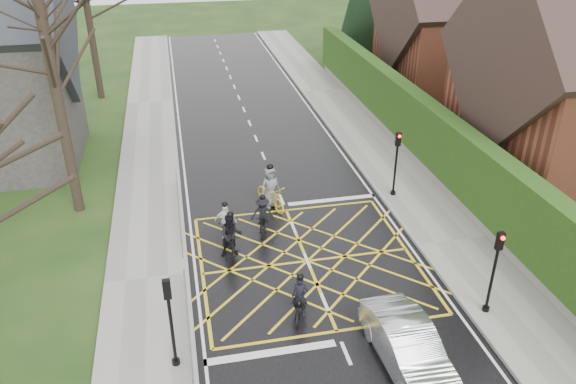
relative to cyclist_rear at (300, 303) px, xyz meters
name	(u,v)px	position (x,y,z in m)	size (l,w,h in m)	color
ground	(307,261)	(0.98, 3.00, -0.54)	(120.00, 120.00, 0.00)	black
road	(307,261)	(0.98, 3.00, -0.53)	(9.00, 80.00, 0.01)	black
sidewalk_right	(452,242)	(6.98, 3.00, -0.46)	(3.00, 80.00, 0.15)	gray
sidewalk_left	(147,279)	(-5.02, 3.00, -0.46)	(3.00, 80.00, 0.15)	gray
stone_wall	(430,169)	(8.73, 9.00, -0.19)	(0.50, 38.00, 0.70)	slate
hedge	(434,136)	(8.73, 9.00, 1.56)	(0.90, 38.00, 2.80)	#17360E
house_far	(458,30)	(15.73, 21.00, 3.82)	(9.80, 8.80, 10.30)	brown
conifer	(363,3)	(11.73, 29.00, 4.46)	(4.60, 4.60, 10.00)	black
tree_near	(44,29)	(-8.02, 9.00, 7.38)	(9.24, 9.24, 11.44)	black
railing_south	(188,323)	(-3.67, -0.50, 0.25)	(0.05, 5.04, 1.03)	slate
railing_north	(179,206)	(-3.67, 7.00, 0.25)	(0.05, 6.04, 1.03)	slate
traffic_light_ne	(396,165)	(6.08, 7.20, 1.13)	(0.24, 0.31, 3.21)	black
traffic_light_se	(493,274)	(6.08, -1.20, 1.13)	(0.24, 0.31, 3.21)	black
traffic_light_sw	(171,324)	(-4.12, -1.49, 1.13)	(0.24, 0.31, 3.21)	black
cyclist_rear	(300,303)	(0.00, 0.00, 0.00)	(1.17, 1.79, 1.65)	black
cyclist_back	(232,239)	(-1.79, 3.99, 0.20)	(0.90, 1.97, 1.95)	black
cyclist_mid	(263,218)	(-0.30, 5.53, 0.08)	(1.09, 1.81, 1.68)	black
cyclist_front	(226,225)	(-1.87, 5.27, 0.08)	(0.97, 1.74, 1.68)	black
cyclist_lead	(271,192)	(0.37, 7.50, 0.19)	(1.49, 2.27, 2.09)	gold
car	(408,347)	(2.59, -2.83, 0.17)	(1.49, 4.29, 1.41)	silver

